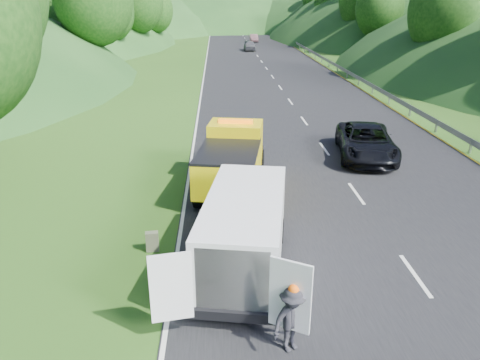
{
  "coord_description": "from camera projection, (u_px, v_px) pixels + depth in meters",
  "views": [
    {
      "loc": [
        -2.57,
        -13.2,
        7.43
      ],
      "look_at": [
        -1.8,
        2.46,
        1.3
      ],
      "focal_mm": 35.0,
      "sensor_mm": 36.0,
      "label": 1
    }
  ],
  "objects": [
    {
      "name": "child",
      "position": [
        241.0,
        235.0,
        15.65
      ],
      "size": [
        0.68,
        0.66,
        1.11
      ],
      "primitive_type": "imported",
      "rotation": [
        0.0,
        0.0,
        -0.64
      ],
      "color": "#CDC86D",
      "rests_on": "ground"
    },
    {
      "name": "woman",
      "position": [
        219.0,
        238.0,
        15.51
      ],
      "size": [
        0.49,
        0.61,
        1.48
      ],
      "primitive_type": "imported",
      "rotation": [
        0.0,
        0.0,
        1.37
      ],
      "color": "white",
      "rests_on": "ground"
    },
    {
      "name": "ground",
      "position": [
        299.0,
        244.0,
        15.1
      ],
      "size": [
        320.0,
        320.0,
        0.0
      ],
      "primitive_type": "plane",
      "color": "#38661E",
      "rests_on": "ground"
    },
    {
      "name": "passing_suv",
      "position": [
        365.0,
        157.0,
        23.31
      ],
      "size": [
        3.5,
        6.02,
        1.58
      ],
      "primitive_type": "imported",
      "rotation": [
        0.0,
        0.0,
        -0.16
      ],
      "color": "black",
      "rests_on": "ground"
    },
    {
      "name": "tow_truck",
      "position": [
        232.0,
        158.0,
        19.2
      ],
      "size": [
        3.17,
        6.37,
        2.62
      ],
      "rotation": [
        0.0,
        0.0,
        -0.16
      ],
      "color": "black",
      "rests_on": "ground"
    },
    {
      "name": "tree_line_right",
      "position": [
        383.0,
        49.0,
        71.96
      ],
      "size": [
        14.0,
        140.0,
        14.0
      ],
      "primitive_type": null,
      "color": "#315D1B",
      "rests_on": "ground"
    },
    {
      "name": "dist_car_a",
      "position": [
        250.0,
        51.0,
        69.84
      ],
      "size": [
        1.67,
        4.16,
        1.42
      ],
      "primitive_type": "imported",
      "color": "#434347",
      "rests_on": "ground"
    },
    {
      "name": "road_surface",
      "position": [
        266.0,
        68.0,
        52.44
      ],
      "size": [
        14.0,
        200.0,
        0.02
      ],
      "primitive_type": "cube",
      "color": "black",
      "rests_on": "ground"
    },
    {
      "name": "dist_car_d",
      "position": [
        245.0,
        31.0,
        112.23
      ],
      "size": [
        1.67,
        4.16,
        1.42
      ],
      "primitive_type": "imported",
      "color": "#833571",
      "rests_on": "ground"
    },
    {
      "name": "white_van",
      "position": [
        245.0,
        228.0,
        13.32
      ],
      "size": [
        3.83,
        6.89,
        2.32
      ],
      "rotation": [
        0.0,
        0.0,
        -0.16
      ],
      "color": "black",
      "rests_on": "ground"
    },
    {
      "name": "dist_car_b",
      "position": [
        254.0,
        42.0,
        83.9
      ],
      "size": [
        1.37,
        3.94,
        1.3
      ],
      "primitive_type": "imported",
      "color": "brown",
      "rests_on": "ground"
    },
    {
      "name": "dist_car_c",
      "position": [
        242.0,
        33.0,
        106.16
      ],
      "size": [
        2.14,
        5.25,
        1.52
      ],
      "primitive_type": "imported",
      "color": "#A55652",
      "rests_on": "ground"
    },
    {
      "name": "hills_backdrop",
      "position": [
        246.0,
        24.0,
        140.7
      ],
      "size": [
        201.0,
        288.6,
        44.0
      ],
      "primitive_type": null,
      "color": "#2D5B23",
      "rests_on": "ground"
    },
    {
      "name": "suitcase",
      "position": [
        152.0,
        241.0,
        14.6
      ],
      "size": [
        0.42,
        0.27,
        0.64
      ],
      "primitive_type": "cube",
      "rotation": [
        0.0,
        0.0,
        0.13
      ],
      "color": "#62654C",
      "rests_on": "ground"
    },
    {
      "name": "tree_line_left",
      "position": [
        107.0,
        51.0,
        70.05
      ],
      "size": [
        14.0,
        140.0,
        14.0
      ],
      "primitive_type": null,
      "color": "#315D1B",
      "rests_on": "ground"
    },
    {
      "name": "guardrail",
      "position": [
        310.0,
        55.0,
        64.4
      ],
      "size": [
        0.06,
        140.0,
        1.52
      ],
      "primitive_type": "cube",
      "color": "gray",
      "rests_on": "ground"
    },
    {
      "name": "worker",
      "position": [
        290.0,
        349.0,
        10.58
      ],
      "size": [
        1.2,
        1.04,
        1.6
      ],
      "primitive_type": "imported",
      "rotation": [
        0.0,
        0.0,
        0.53
      ],
      "color": "black",
      "rests_on": "ground"
    }
  ]
}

